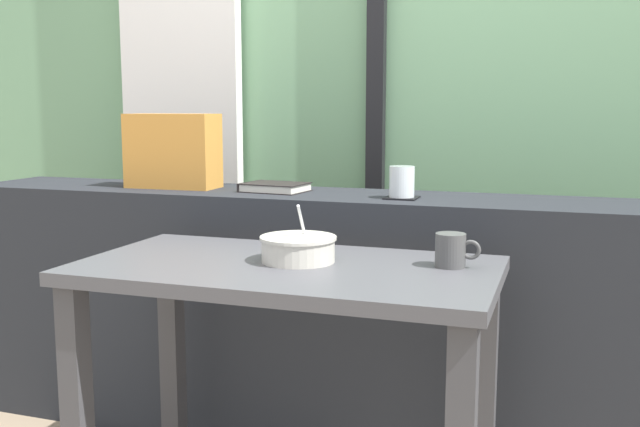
# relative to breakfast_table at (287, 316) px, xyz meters

# --- Properties ---
(outdoor_backdrop) EXTENTS (4.80, 0.08, 2.80)m
(outdoor_backdrop) POSITION_rel_breakfast_table_xyz_m (0.01, 1.26, 0.80)
(outdoor_backdrop) COLOR #7AAD7F
(outdoor_backdrop) RESTS_ON ground
(curtain_left_panel) EXTENTS (0.56, 0.06, 2.50)m
(curtain_left_panel) POSITION_rel_breakfast_table_xyz_m (-0.95, 1.16, 0.65)
(curtain_left_panel) COLOR white
(curtain_left_panel) RESTS_ON ground
(window_divider_post) EXTENTS (0.07, 0.05, 2.60)m
(window_divider_post) POSITION_rel_breakfast_table_xyz_m (-0.08, 1.19, 0.70)
(window_divider_post) COLOR black
(window_divider_post) RESTS_ON ground
(dark_console_ledge) EXTENTS (2.80, 0.39, 0.85)m
(dark_console_ledge) POSITION_rel_breakfast_table_xyz_m (0.01, 0.57, -0.18)
(dark_console_ledge) COLOR #23262B
(dark_console_ledge) RESTS_ON ground
(breakfast_table) EXTENTS (1.06, 0.57, 0.74)m
(breakfast_table) POSITION_rel_breakfast_table_xyz_m (0.00, 0.00, 0.00)
(breakfast_table) COLOR #414145
(breakfast_table) RESTS_ON ground
(coaster_square) EXTENTS (0.10, 0.10, 0.00)m
(coaster_square) POSITION_rel_breakfast_table_xyz_m (0.18, 0.52, 0.25)
(coaster_square) COLOR black
(coaster_square) RESTS_ON dark_console_ledge
(juice_glass) EXTENTS (0.08, 0.08, 0.10)m
(juice_glass) POSITION_rel_breakfast_table_xyz_m (0.18, 0.52, 0.30)
(juice_glass) COLOR white
(juice_glass) RESTS_ON coaster_square
(closed_book) EXTENTS (0.22, 0.18, 0.03)m
(closed_book) POSITION_rel_breakfast_table_xyz_m (-0.27, 0.57, 0.26)
(closed_book) COLOR black
(closed_book) RESTS_ON dark_console_ledge
(throw_pillow) EXTENTS (0.32, 0.15, 0.26)m
(throw_pillow) POSITION_rel_breakfast_table_xyz_m (-0.65, 0.57, 0.38)
(throw_pillow) COLOR #D18938
(throw_pillow) RESTS_ON dark_console_ledge
(soup_bowl) EXTENTS (0.20, 0.20, 0.15)m
(soup_bowl) POSITION_rel_breakfast_table_xyz_m (0.02, 0.03, 0.17)
(soup_bowl) COLOR beige
(soup_bowl) RESTS_ON breakfast_table
(ceramic_mug) EXTENTS (0.11, 0.08, 0.08)m
(ceramic_mug) POSITION_rel_breakfast_table_xyz_m (0.40, 0.10, 0.18)
(ceramic_mug) COLOR #4C4C4C
(ceramic_mug) RESTS_ON breakfast_table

